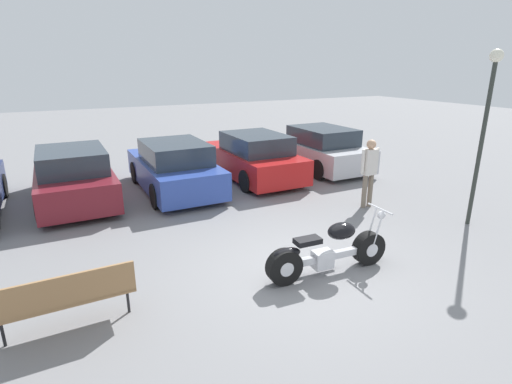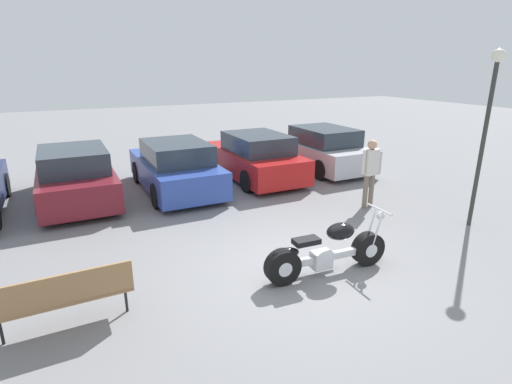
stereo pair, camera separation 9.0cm
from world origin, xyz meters
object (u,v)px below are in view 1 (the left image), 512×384
motorcycle (327,252)px  parked_car_red (253,157)px  parked_car_blue (174,168)px  park_bench (66,296)px  parked_car_silver (319,149)px  parked_car_maroon (74,177)px  person_standing (369,168)px  lamp_post (487,112)px

motorcycle → parked_car_red: 6.19m
parked_car_blue → park_bench: size_ratio=2.33×
parked_car_silver → parked_car_blue: bearing=-176.7°
parked_car_red → parked_car_maroon: bearing=178.8°
parked_car_blue → person_standing: size_ratio=2.39×
parked_car_maroon → person_standing: 7.53m
parked_car_red → person_standing: (1.34, -3.69, 0.36)m
motorcycle → lamp_post: size_ratio=0.62×
parked_car_blue → park_bench: 6.31m
parked_car_red → parked_car_silver: (2.58, 0.13, 0.00)m
motorcycle → parked_car_silver: (4.17, 6.10, 0.26)m
parked_car_blue → parked_car_silver: same height
parked_car_blue → park_bench: parked_car_blue is taller
lamp_post → person_standing: lamp_post is taller
motorcycle → parked_car_blue: 5.90m
parked_car_maroon → parked_car_red: bearing=-1.2°
parked_car_red → person_standing: bearing=-70.0°
motorcycle → parked_car_silver: 7.40m
parked_car_maroon → parked_car_silver: 7.73m
person_standing → parked_car_red: bearing=110.0°
parked_car_maroon → parked_car_red: 5.16m
lamp_post → person_standing: size_ratio=2.18×
parked_car_blue → park_bench: bearing=-118.8°
motorcycle → parked_car_maroon: 7.06m
parked_car_maroon → lamp_post: (7.77, -5.72, 1.82)m
lamp_post → parked_car_maroon: bearing=143.6°
park_bench → parked_car_red: bearing=45.4°
parked_car_red → parked_car_silver: size_ratio=1.00×
motorcycle → person_standing: person_standing is taller
motorcycle → park_bench: motorcycle is taller
parked_car_blue → lamp_post: size_ratio=1.10×
motorcycle → lamp_post: bearing=5.0°
park_bench → lamp_post: (8.23, 0.09, 1.95)m
motorcycle → parked_car_red: (1.59, 5.97, 0.26)m
lamp_post → person_standing: bearing=123.5°
parked_car_red → park_bench: (-5.62, -5.70, -0.12)m
motorcycle → parked_car_maroon: size_ratio=0.56×
parked_car_silver → lamp_post: lamp_post is taller
parked_car_maroon → park_bench: 5.83m
parked_car_blue → parked_car_red: 2.58m
parked_car_silver → lamp_post: 6.02m
motorcycle → parked_car_red: bearing=75.1°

